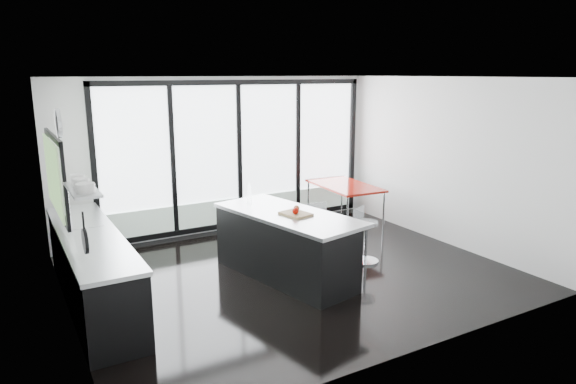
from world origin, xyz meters
TOP-DOWN VIEW (x-y plane):
  - floor at (0.00, 0.00)m, footprint 6.00×5.00m
  - ceiling at (0.00, 0.00)m, footprint 6.00×5.00m
  - wall_back at (0.27, 2.47)m, footprint 6.00×0.09m
  - wall_front at (0.00, -2.50)m, footprint 6.00×0.00m
  - wall_left at (-2.97, 0.27)m, footprint 0.26×5.00m
  - wall_right at (3.00, 0.00)m, footprint 0.00×5.00m
  - counter_cabinets at (-2.67, 0.40)m, footprint 0.69×3.24m
  - island at (-0.16, -0.04)m, footprint 1.43×2.45m
  - bar_stool_near at (1.22, -0.15)m, footprint 0.54×0.54m
  - bar_stool_far at (0.66, 0.26)m, footprint 0.47×0.47m
  - red_table at (2.03, 1.53)m, footprint 0.98×1.59m

SIDE VIEW (x-z plane):
  - floor at x=0.00m, z-range 0.00..0.00m
  - bar_stool_near at x=1.22m, z-range 0.00..0.65m
  - bar_stool_far at x=0.66m, z-range 0.00..0.69m
  - red_table at x=2.03m, z-range 0.00..0.82m
  - counter_cabinets at x=-2.67m, z-range -0.22..1.14m
  - island at x=-0.16m, z-range -0.13..1.09m
  - wall_back at x=0.27m, z-range -0.13..2.67m
  - wall_front at x=0.00m, z-range 0.00..2.80m
  - wall_right at x=3.00m, z-range 0.00..2.80m
  - wall_left at x=-2.97m, z-range 0.16..2.96m
  - ceiling at x=0.00m, z-range 2.80..2.80m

